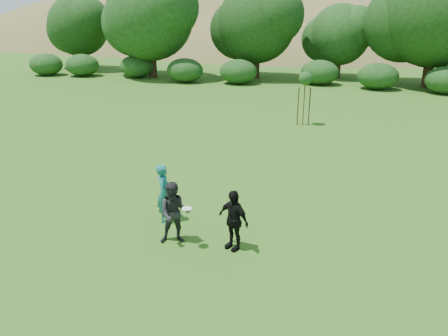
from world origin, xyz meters
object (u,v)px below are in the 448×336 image
Objects in this scene: player_teal at (164,193)px; player_grey at (175,213)px; sapling at (305,80)px; player_black at (233,220)px.

player_teal reaches higher than player_grey.
player_grey is 13.80m from sapling.
sapling is at bearing 115.79° from player_black.
player_teal is 0.62× the size of sapling.
sapling is at bearing 63.13° from player_grey.
player_teal is 12.83m from sapling.
player_black is 13.55m from sapling.
player_grey is 1.05× the size of player_black.
player_grey is at bearing -148.17° from player_black.
sapling is (2.17, 13.55, 1.55)m from player_grey.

